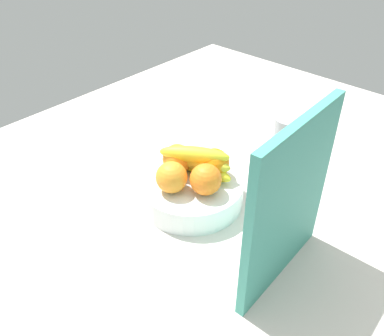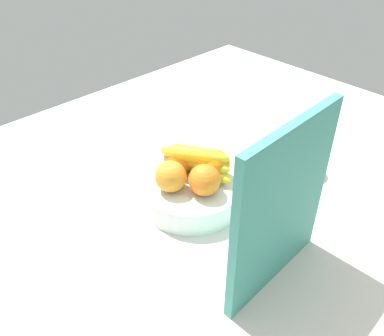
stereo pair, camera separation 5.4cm
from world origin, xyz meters
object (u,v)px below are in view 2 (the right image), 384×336
object	(u,v)px
orange_back_left	(179,158)
orange_front_right	(204,180)
fruit_bowl	(192,191)
banana_bunch	(198,161)
cutting_board	(282,209)
thermos_tumbler	(292,143)
orange_front_left	(171,176)
orange_center	(215,164)

from	to	relation	value
orange_back_left	orange_front_right	bearing A→B (deg)	81.19
fruit_bowl	banana_bunch	bearing A→B (deg)	-164.62
cutting_board	orange_front_right	bearing A→B (deg)	-101.00
orange_back_left	thermos_tumbler	distance (cm)	32.92
orange_front_left	orange_center	size ratio (longest dim) A/B	1.00
orange_front_left	orange_front_right	distance (cm)	7.93
fruit_bowl	cutting_board	bearing A→B (deg)	80.80
orange_center	banana_bunch	size ratio (longest dim) A/B	0.43
orange_front_left	thermos_tumbler	bearing A→B (deg)	166.41
orange_back_left	cutting_board	distance (cm)	35.00
banana_bunch	cutting_board	bearing A→B (deg)	75.62
thermos_tumbler	cutting_board	bearing A→B (deg)	30.33
banana_bunch	thermos_tumbler	size ratio (longest dim) A/B	1.25
fruit_bowl	cutting_board	size ratio (longest dim) A/B	0.71
cutting_board	fruit_bowl	bearing A→B (deg)	-101.32
orange_front_right	cutting_board	bearing A→B (deg)	81.12
orange_front_left	orange_back_left	xyz separation A→B (cm)	(-6.33, -4.16, 0.00)
orange_front_right	orange_center	distance (cm)	6.75
cutting_board	thermos_tumbler	size ratio (longest dim) A/B	2.57
thermos_tumbler	orange_back_left	bearing A→B (deg)	-23.30
fruit_bowl	orange_center	distance (cm)	8.99
thermos_tumbler	orange_front_right	bearing A→B (deg)	-4.34
orange_front_left	orange_front_right	world-z (taller)	same
orange_back_left	cutting_board	xyz separation A→B (cm)	(5.25, 33.65, 8.05)
fruit_bowl	cutting_board	xyz separation A→B (cm)	(4.57, 28.21, 14.90)
orange_center	banana_bunch	world-z (taller)	banana_bunch
orange_back_left	orange_center	bearing A→B (deg)	120.02
fruit_bowl	orange_back_left	bearing A→B (deg)	-97.07
orange_front_right	orange_back_left	distance (cm)	10.68
fruit_bowl	orange_front_right	distance (cm)	8.60
fruit_bowl	orange_front_left	distance (cm)	8.97
orange_center	cutting_board	xyz separation A→B (cm)	(9.83, 25.72, 8.05)
orange_front_right	cutting_board	xyz separation A→B (cm)	(3.61, 23.10, 8.05)
fruit_bowl	orange_back_left	size ratio (longest dim) A/B	3.43
orange_front_right	banana_bunch	distance (cm)	7.05
banana_bunch	cutting_board	size ratio (longest dim) A/B	0.49
fruit_bowl	orange_front_right	size ratio (longest dim) A/B	3.43
orange_front_left	orange_center	xyz separation A→B (cm)	(-10.91, 3.77, 0.00)
cutting_board	thermos_tumbler	bearing A→B (deg)	-151.78
orange_back_left	thermos_tumbler	world-z (taller)	thermos_tumbler
orange_center	orange_back_left	xyz separation A→B (cm)	(4.58, -7.93, 0.00)
fruit_bowl	orange_front_right	world-z (taller)	orange_front_right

